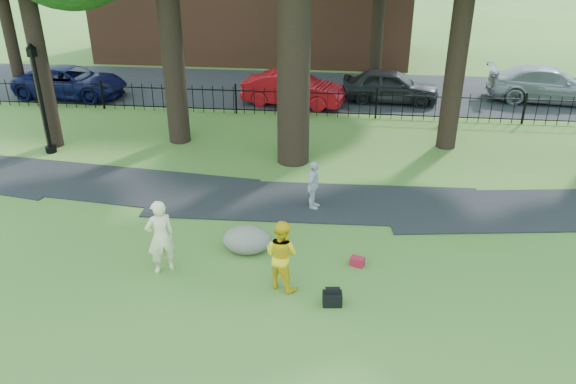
# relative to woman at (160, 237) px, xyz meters

# --- Properties ---
(ground) EXTENTS (120.00, 120.00, 0.00)m
(ground) POSITION_rel_woman_xyz_m (2.41, 0.08, -0.94)
(ground) COLOR #376122
(ground) RESTS_ON ground
(footpath) EXTENTS (36.07, 3.85, 0.03)m
(footpath) POSITION_rel_woman_xyz_m (3.41, 3.98, -0.94)
(footpath) COLOR black
(footpath) RESTS_ON ground
(street) EXTENTS (80.00, 7.00, 0.02)m
(street) POSITION_rel_woman_xyz_m (2.41, 16.08, -0.94)
(street) COLOR black
(street) RESTS_ON ground
(iron_fence) EXTENTS (44.00, 0.04, 1.20)m
(iron_fence) POSITION_rel_woman_xyz_m (2.41, 12.08, -0.34)
(iron_fence) COLOR black
(iron_fence) RESTS_ON ground
(woman) EXTENTS (0.82, 0.76, 1.88)m
(woman) POSITION_rel_woman_xyz_m (0.00, 0.00, 0.00)
(woman) COLOR beige
(woman) RESTS_ON ground
(man) EXTENTS (1.04, 0.96, 1.71)m
(man) POSITION_rel_woman_xyz_m (2.91, -0.32, -0.09)
(man) COLOR yellow
(man) RESTS_ON ground
(pedestrian) EXTENTS (0.54, 0.92, 1.47)m
(pedestrian) POSITION_rel_woman_xyz_m (3.36, 3.63, -0.21)
(pedestrian) COLOR silver
(pedestrian) RESTS_ON ground
(boulder) EXTENTS (1.45, 1.27, 0.71)m
(boulder) POSITION_rel_woman_xyz_m (1.84, 1.14, -0.59)
(boulder) COLOR slate
(boulder) RESTS_ON ground
(lamppost) EXTENTS (0.39, 0.39, 3.93)m
(lamppost) POSITION_rel_woman_xyz_m (-6.43, 6.93, 0.98)
(lamppost) COLOR black
(lamppost) RESTS_ON ground
(backpack) EXTENTS (0.45, 0.31, 0.32)m
(backpack) POSITION_rel_woman_xyz_m (4.10, -0.89, -0.78)
(backpack) COLOR black
(backpack) RESTS_ON ground
(red_bag) EXTENTS (0.39, 0.31, 0.23)m
(red_bag) POSITION_rel_woman_xyz_m (4.65, 0.73, -0.83)
(red_bag) COLOR maroon
(red_bag) RESTS_ON ground
(red_sedan) EXTENTS (4.74, 2.28, 1.50)m
(red_sedan) POSITION_rel_woman_xyz_m (1.74, 13.58, -0.19)
(red_sedan) COLOR #B20D15
(red_sedan) RESTS_ON ground
(navy_van) EXTENTS (5.27, 2.66, 1.43)m
(navy_van) POSITION_rel_woman_xyz_m (-8.80, 13.70, -0.23)
(navy_van) COLOR #0B0E38
(navy_van) RESTS_ON ground
(grey_car) EXTENTS (4.52, 2.10, 1.50)m
(grey_car) POSITION_rel_woman_xyz_m (6.10, 14.57, -0.19)
(grey_car) COLOR black
(grey_car) RESTS_ON ground
(silver_car) EXTENTS (5.58, 2.63, 1.57)m
(silver_car) POSITION_rel_woman_xyz_m (13.31, 15.45, -0.16)
(silver_car) COLOR gray
(silver_car) RESTS_ON ground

